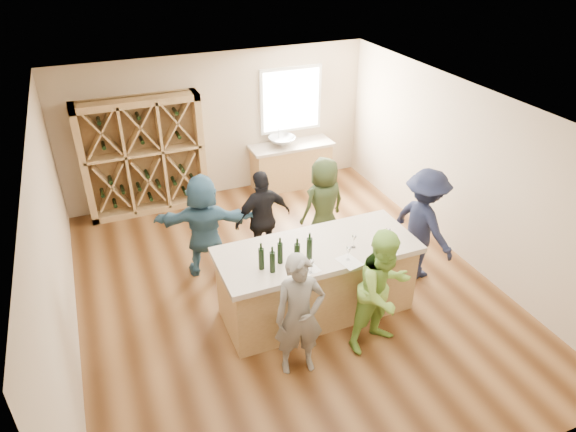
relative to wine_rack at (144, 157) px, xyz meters
name	(u,v)px	position (x,y,z in m)	size (l,w,h in m)	color
floor	(287,291)	(1.50, -3.27, -1.15)	(6.00, 7.00, 0.10)	brown
ceiling	(287,107)	(1.50, -3.27, 1.75)	(6.00, 7.00, 0.10)	white
wall_back	(218,125)	(1.50, 0.28, 0.30)	(6.00, 0.10, 2.80)	tan
wall_front	(447,402)	(1.50, -6.82, 0.30)	(6.00, 0.10, 2.80)	tan
wall_left	(50,256)	(-1.55, -3.27, 0.30)	(0.10, 7.00, 2.80)	tan
wall_right	(465,173)	(4.55, -3.27, 0.30)	(0.10, 7.00, 2.80)	tan
window_frame	(291,100)	(3.00, 0.20, 0.65)	(1.30, 0.06, 1.30)	white
window_pane	(291,100)	(3.00, 0.17, 0.65)	(1.18, 0.01, 1.18)	white
wine_rack	(144,157)	(0.00, 0.00, 0.00)	(2.20, 0.45, 2.20)	tan
back_counter_base	(291,166)	(2.90, -0.07, -0.67)	(1.60, 0.58, 0.86)	tan
back_counter_top	(291,146)	(2.90, -0.07, -0.21)	(1.70, 0.62, 0.06)	#BCAD9A
sink	(282,141)	(2.70, -0.07, -0.09)	(0.54, 0.54, 0.19)	silver
faucet	(279,135)	(2.70, 0.11, -0.03)	(0.02, 0.02, 0.30)	silver
tasting_counter_base	(316,282)	(1.70, -3.88, -0.60)	(2.60, 1.00, 1.00)	tan
tasting_counter_top	(318,250)	(1.70, -3.88, -0.06)	(2.72, 1.12, 0.08)	#BCAD9A
wine_bottle_a	(261,259)	(0.84, -4.04, 0.13)	(0.07, 0.07, 0.30)	black
wine_bottle_b	(272,262)	(0.95, -4.16, 0.12)	(0.07, 0.07, 0.29)	black
wine_bottle_c	(280,253)	(1.11, -4.01, 0.13)	(0.07, 0.07, 0.29)	black
wine_bottle_d	(297,255)	(1.28, -4.14, 0.14)	(0.08, 0.08, 0.32)	black
wine_bottle_e	(309,249)	(1.48, -4.08, 0.14)	(0.08, 0.08, 0.31)	black
wine_glass_a	(311,267)	(1.38, -4.36, 0.07)	(0.07, 0.07, 0.18)	white
wine_glass_b	(348,254)	(1.93, -4.29, 0.07)	(0.07, 0.07, 0.19)	white
wine_glass_c	(380,248)	(2.38, -4.33, 0.07)	(0.07, 0.07, 0.19)	white
wine_glass_d	(354,242)	(2.14, -4.06, 0.06)	(0.06, 0.06, 0.17)	white
wine_glass_e	(388,235)	(2.64, -4.09, 0.07)	(0.07, 0.07, 0.19)	white
tasting_menu_a	(308,267)	(1.39, -4.24, -0.02)	(0.23, 0.31, 0.00)	white
tasting_menu_b	(349,262)	(1.93, -4.33, -0.02)	(0.23, 0.32, 0.00)	white
tasting_menu_c	(388,250)	(2.55, -4.28, -0.02)	(0.19, 0.26, 0.00)	white
person_near_left	(299,316)	(1.05, -4.78, -0.27)	(0.61, 0.45, 1.67)	slate
person_near_right	(383,291)	(2.19, -4.78, -0.24)	(0.84, 0.46, 1.72)	#8CC64C
person_server	(423,224)	(3.56, -3.67, -0.21)	(1.16, 0.54, 1.79)	#191E38
person_far_mid	(263,218)	(1.43, -2.45, -0.29)	(0.95, 0.49, 1.62)	black
person_far_right	(324,205)	(2.50, -2.43, -0.29)	(0.80, 0.52, 1.63)	#263319
person_far_left	(204,226)	(0.51, -2.37, -0.26)	(1.55, 0.56, 1.68)	#335972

